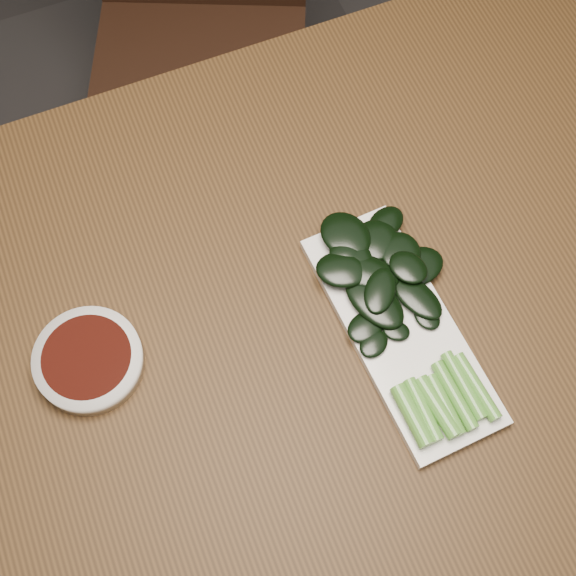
% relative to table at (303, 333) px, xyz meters
% --- Properties ---
extents(ground, '(6.00, 6.00, 0.00)m').
position_rel_table_xyz_m(ground, '(0.00, 0.00, -0.68)').
color(ground, '#2B2929').
rests_on(ground, ground).
extents(table, '(1.40, 0.80, 0.75)m').
position_rel_table_xyz_m(table, '(0.00, 0.00, 0.00)').
color(table, '#412912').
rests_on(table, ground).
extents(chair_far, '(0.52, 0.52, 0.89)m').
position_rel_table_xyz_m(chair_far, '(0.08, 0.69, -0.19)').
color(chair_far, black).
rests_on(chair_far, ground).
extents(sauce_bowl, '(0.12, 0.12, 0.03)m').
position_rel_table_xyz_m(sauce_bowl, '(-0.25, 0.03, 0.09)').
color(sauce_bowl, white).
rests_on(sauce_bowl, table).
extents(serving_plate, '(0.13, 0.31, 0.01)m').
position_rel_table_xyz_m(serving_plate, '(0.10, -0.07, 0.08)').
color(serving_plate, white).
rests_on(serving_plate, table).
extents(gai_lan, '(0.16, 0.31, 0.02)m').
position_rel_table_xyz_m(gai_lan, '(0.10, -0.04, 0.10)').
color(gai_lan, '#5BA037').
rests_on(gai_lan, serving_plate).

